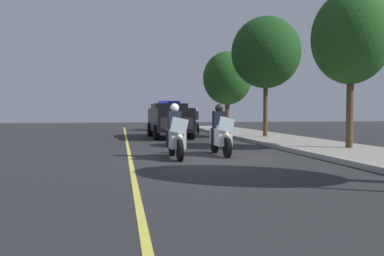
% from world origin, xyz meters
% --- Properties ---
extents(ground_plane, '(80.00, 80.00, 0.00)m').
position_xyz_m(ground_plane, '(0.00, 0.00, 0.00)').
color(ground_plane, '#28282B').
extents(curb_strip, '(48.00, 0.24, 0.15)m').
position_xyz_m(curb_strip, '(0.00, 3.75, 0.07)').
color(curb_strip, '#9E9B93').
rests_on(curb_strip, ground).
extents(sidewalk_strip, '(48.00, 3.60, 0.10)m').
position_xyz_m(sidewalk_strip, '(0.00, 5.65, 0.05)').
color(sidewalk_strip, gray).
rests_on(sidewalk_strip, ground).
extents(lane_stripe_center, '(48.00, 0.12, 0.01)m').
position_xyz_m(lane_stripe_center, '(0.00, -2.12, 0.00)').
color(lane_stripe_center, '#E0D14C').
rests_on(lane_stripe_center, ground).
extents(police_motorcycle_lead_left, '(2.14, 0.57, 1.72)m').
position_xyz_m(police_motorcycle_lead_left, '(-0.43, -0.71, 0.70)').
color(police_motorcycle_lead_left, black).
rests_on(police_motorcycle_lead_left, ground).
extents(police_motorcycle_lead_right, '(2.14, 0.57, 1.72)m').
position_xyz_m(police_motorcycle_lead_right, '(-1.00, 0.89, 0.70)').
color(police_motorcycle_lead_right, black).
rests_on(police_motorcycle_lead_right, ground).
extents(police_suv, '(4.96, 2.18, 2.05)m').
position_xyz_m(police_suv, '(-9.64, 0.24, 1.07)').
color(police_suv, black).
rests_on(police_suv, ground).
extents(cyclist_background, '(1.76, 0.33, 1.69)m').
position_xyz_m(cyclist_background, '(-13.13, 2.43, 0.84)').
color(cyclist_background, black).
rests_on(cyclist_background, ground).
extents(tree_mid_block, '(2.91, 2.91, 5.90)m').
position_xyz_m(tree_mid_block, '(-1.71, 6.10, 4.23)').
color(tree_mid_block, '#4C3823').
rests_on(tree_mid_block, sidewalk_strip).
extents(tree_far_back, '(3.77, 3.77, 6.53)m').
position_xyz_m(tree_far_back, '(-8.57, 5.43, 4.68)').
color(tree_far_back, '#4C3823').
rests_on(tree_far_back, sidewalk_strip).
extents(tree_behind_suv, '(3.60, 3.60, 5.78)m').
position_xyz_m(tree_behind_suv, '(-16.02, 5.36, 3.91)').
color(tree_behind_suv, '#4C3823').
rests_on(tree_behind_suv, sidewalk_strip).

